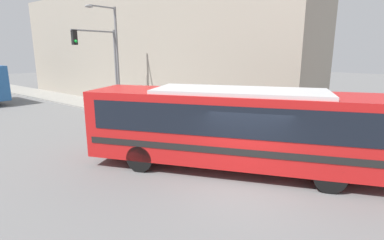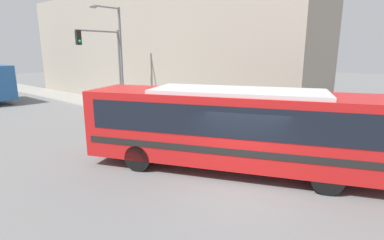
% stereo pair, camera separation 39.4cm
% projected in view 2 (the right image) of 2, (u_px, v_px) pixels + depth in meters
% --- Properties ---
extents(ground_plane, '(120.00, 120.00, 0.00)m').
position_uv_depth(ground_plane, '(239.00, 190.00, 9.85)').
color(ground_plane, slate).
extents(sidewalk, '(3.09, 70.00, 0.13)m').
position_uv_depth(sidewalk, '(83.00, 101.00, 26.92)').
color(sidewalk, gray).
rests_on(sidewalk, ground_plane).
extents(building_facade, '(6.00, 29.87, 9.45)m').
position_uv_depth(building_facade, '(150.00, 47.00, 26.68)').
color(building_facade, '#9E9384').
rests_on(building_facade, ground_plane).
extents(city_bus, '(6.82, 11.37, 3.10)m').
position_uv_depth(city_bus, '(236.00, 124.00, 11.08)').
color(city_bus, red).
rests_on(city_bus, ground_plane).
extents(fire_hydrant, '(0.27, 0.37, 0.74)m').
position_uv_depth(fire_hydrant, '(201.00, 122.00, 17.12)').
color(fire_hydrant, '#999999').
rests_on(fire_hydrant, sidewalk).
extents(traffic_light_pole, '(3.28, 0.35, 5.72)m').
position_uv_depth(traffic_light_pole, '(106.00, 57.00, 20.38)').
color(traffic_light_pole, slate).
rests_on(traffic_light_pole, sidewalk).
extents(street_lamp, '(2.35, 0.28, 7.22)m').
position_uv_depth(street_lamp, '(117.00, 51.00, 20.89)').
color(street_lamp, slate).
rests_on(street_lamp, sidewalk).
extents(pedestrian_near_corner, '(0.34, 0.34, 1.70)m').
position_uv_depth(pedestrian_near_corner, '(210.00, 109.00, 18.30)').
color(pedestrian_near_corner, '#23283D').
rests_on(pedestrian_near_corner, sidewalk).
extents(pedestrian_mid_block, '(0.34, 0.34, 1.75)m').
position_uv_depth(pedestrian_mid_block, '(170.00, 102.00, 20.26)').
color(pedestrian_mid_block, '#23283D').
rests_on(pedestrian_mid_block, sidewalk).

